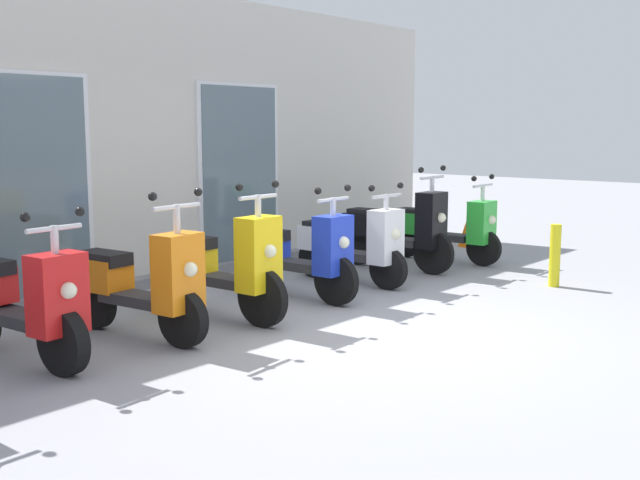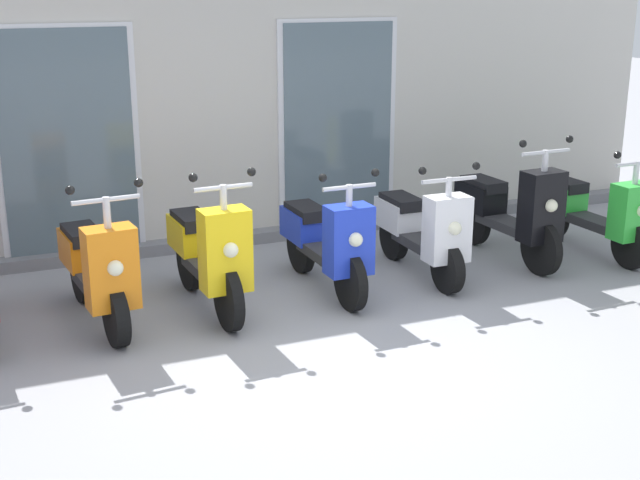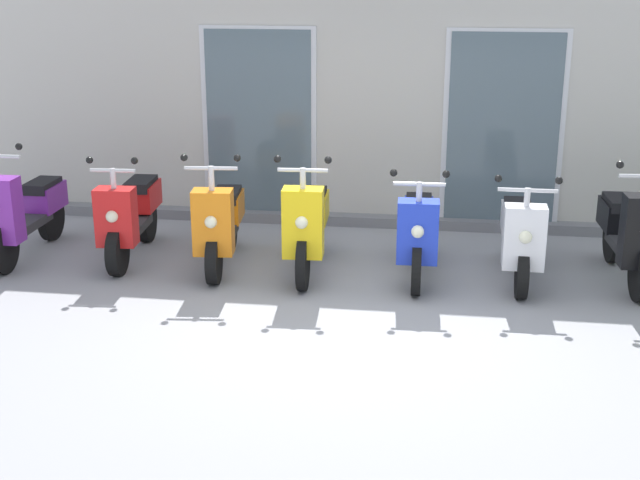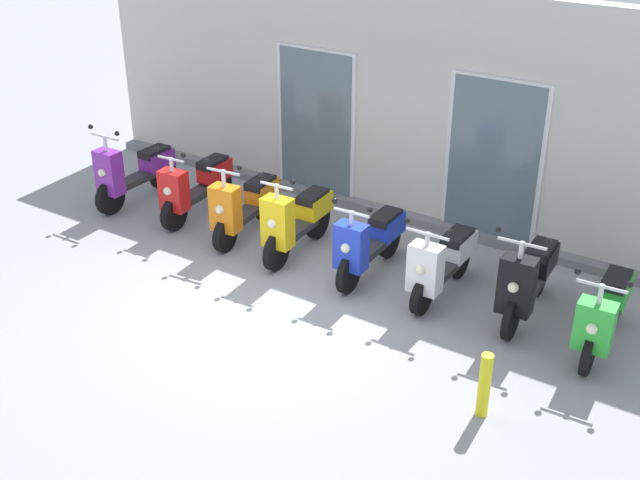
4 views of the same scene
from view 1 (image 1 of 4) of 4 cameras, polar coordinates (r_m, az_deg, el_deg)
name	(u,v)px [view 1 (image 1 of 4)]	position (r m, az deg, el deg)	size (l,w,h in m)	color
ground_plane	(367,329)	(6.87, 3.49, -6.58)	(40.00, 40.00, 0.00)	#939399
storefront_facade	(138,142)	(8.92, -13.28, 7.00)	(10.75, 0.50, 3.30)	beige
scooter_red	(18,301)	(6.24, -21.33, -4.22)	(0.51, 1.59, 1.20)	black
scooter_orange	(139,283)	(6.66, -13.21, -3.10)	(0.57, 1.55, 1.28)	black
scooter_yellow	(223,265)	(7.18, -7.18, -1.83)	(0.54, 1.58, 1.30)	black
scooter_blue	(296,254)	(7.99, -1.75, -1.00)	(0.54, 1.59, 1.19)	black
scooter_white	(352,244)	(8.76, 2.40, -0.28)	(0.60, 1.50, 1.16)	black
scooter_black	(398,229)	(9.63, 5.77, 0.82)	(0.60, 1.62, 1.31)	black
scooter_green	(445,227)	(10.34, 9.18, 0.92)	(0.58, 1.61, 1.17)	black
curb_bollard	(555,255)	(9.00, 16.90, -1.10)	(0.12, 0.12, 0.70)	yellow
traffic_cone	(469,229)	(11.74, 10.92, 0.80)	(0.32, 0.32, 0.52)	orange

